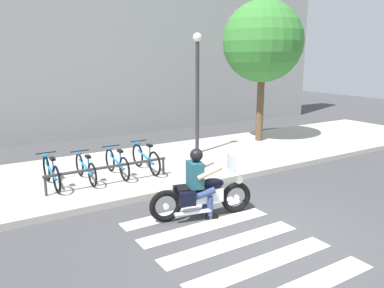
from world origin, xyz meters
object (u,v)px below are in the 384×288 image
(bicycle_0, at_px, (51,173))
(street_lamp, at_px, (197,83))
(tree_near_rack, at_px, (263,42))
(rider, at_px, (199,178))
(motorcycle, at_px, (202,195))
(bike_rack, at_px, (109,168))
(bicycle_1, at_px, (86,168))
(bicycle_2, at_px, (117,163))
(bicycle_3, at_px, (146,158))

(bicycle_0, distance_m, street_lamp, 5.19)
(street_lamp, height_order, tree_near_rack, tree_near_rack)
(bicycle_0, relative_size, street_lamp, 0.43)
(tree_near_rack, bearing_deg, rider, -141.48)
(motorcycle, distance_m, tree_near_rack, 7.73)
(street_lamp, bearing_deg, tree_near_rack, 7.58)
(tree_near_rack, bearing_deg, bike_rack, -163.72)
(bicycle_1, bearing_deg, tree_near_rack, 11.01)
(street_lamp, bearing_deg, rider, -122.20)
(bicycle_2, relative_size, bike_rack, 0.53)
(rider, height_order, bike_rack, rider)
(bicycle_0, relative_size, bicycle_3, 0.99)
(bicycle_2, xyz_separation_m, tree_near_rack, (6.10, 1.35, 3.22))
(motorcycle, xyz_separation_m, bike_rack, (-1.06, 2.52, 0.09))
(bike_rack, height_order, tree_near_rack, tree_near_rack)
(rider, bearing_deg, bike_rack, 111.58)
(bicycle_1, distance_m, bicycle_3, 1.65)
(motorcycle, relative_size, bicycle_2, 1.33)
(bike_rack, distance_m, street_lamp, 4.23)
(bicycle_0, bearing_deg, bike_rack, -24.16)
(street_lamp, xyz_separation_m, tree_near_rack, (3.00, 0.40, 1.31))
(motorcycle, distance_m, street_lamp, 5.08)
(motorcycle, distance_m, bike_rack, 2.73)
(rider, xyz_separation_m, bicycle_1, (-1.40, 3.05, -0.35))
(rider, bearing_deg, bicycle_1, 114.64)
(rider, height_order, bicycle_1, rider)
(bike_rack, bearing_deg, bicycle_2, 53.41)
(bicycle_0, bearing_deg, bicycle_1, 0.09)
(bicycle_1, bearing_deg, bicycle_0, -179.91)
(bike_rack, bearing_deg, motorcycle, -67.14)
(rider, xyz_separation_m, street_lamp, (2.52, 4.00, 1.57))
(motorcycle, height_order, bicycle_0, motorcycle)
(bicycle_1, distance_m, tree_near_rack, 7.75)
(bike_rack, bearing_deg, bicycle_1, 126.56)
(rider, height_order, bicycle_2, rider)
(motorcycle, height_order, bicycle_3, motorcycle)
(motorcycle, xyz_separation_m, bicycle_2, (-0.65, 3.07, 0.03))
(bicycle_2, height_order, bicycle_3, bicycle_3)
(bicycle_0, height_order, bicycle_3, bicycle_3)
(bicycle_1, height_order, street_lamp, street_lamp)
(bicycle_2, bearing_deg, street_lamp, 17.02)
(motorcycle, relative_size, bicycle_0, 1.29)
(bicycle_2, height_order, bike_rack, bicycle_2)
(bicycle_2, distance_m, bike_rack, 0.69)
(motorcycle, relative_size, tree_near_rack, 0.42)
(bicycle_1, xyz_separation_m, street_lamp, (3.91, 0.95, 1.92))
(tree_near_rack, bearing_deg, street_lamp, -172.42)
(bicycle_0, distance_m, tree_near_rack, 8.49)
(bike_rack, height_order, street_lamp, street_lamp)
(bicycle_3, distance_m, tree_near_rack, 6.32)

